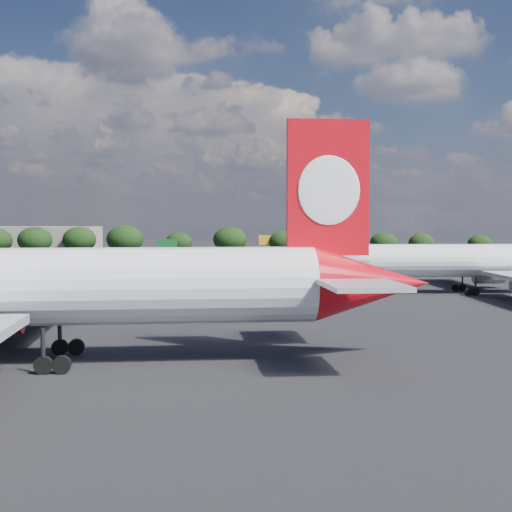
{
  "coord_description": "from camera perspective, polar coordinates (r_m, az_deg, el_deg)",
  "views": [
    {
      "loc": [
        18.16,
        -37.5,
        10.6
      ],
      "look_at": [
        16.0,
        12.0,
        8.0
      ],
      "focal_mm": 50.0,
      "sensor_mm": 36.0,
      "label": 1
    }
  ],
  "objects": [
    {
      "name": "highway_sign",
      "position": [
        216.67,
        -7.11,
        1.0
      ],
      "size": [
        6.0,
        0.3,
        4.5
      ],
      "color": "#125C26",
      "rests_on": "ground"
    },
    {
      "name": "billboard_yellow",
      "position": [
        219.69,
        0.89,
        1.24
      ],
      "size": [
        5.0,
        0.3,
        5.5
      ],
      "color": "#ECA514",
      "rests_on": "ground"
    },
    {
      "name": "ground",
      "position": [
        99.74,
        -8.02,
        -3.13
      ],
      "size": [
        500.0,
        500.0,
        0.0
      ],
      "primitive_type": "plane",
      "color": "black",
      "rests_on": "ground"
    },
    {
      "name": "qantas_airliner",
      "position": [
        53.86,
        -16.43,
        -2.56
      ],
      "size": [
        55.21,
        52.66,
        18.02
      ],
      "color": "white",
      "rests_on": "ground"
    },
    {
      "name": "horizon_treeline",
      "position": [
        219.17,
        -3.16,
        1.21
      ],
      "size": [
        204.33,
        15.41,
        8.7
      ],
      "color": "black",
      "rests_on": "ground"
    },
    {
      "name": "china_southern_airliner",
      "position": [
        105.33,
        16.83,
        -0.43
      ],
      "size": [
        45.66,
        43.43,
        14.89
      ],
      "color": "white",
      "rests_on": "ground"
    },
    {
      "name": "terminal_building",
      "position": [
        244.19,
        -17.42,
        1.31
      ],
      "size": [
        42.0,
        16.0,
        8.0
      ],
      "color": "gray",
      "rests_on": "ground"
    }
  ]
}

